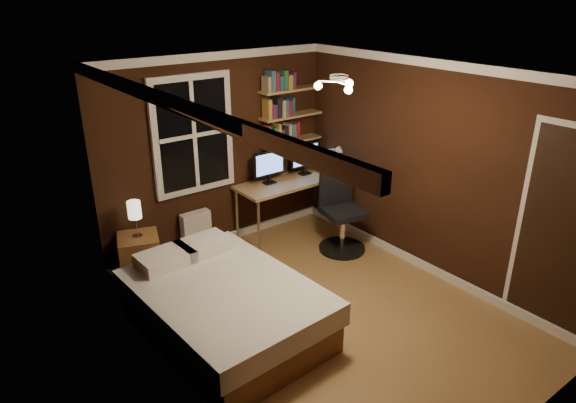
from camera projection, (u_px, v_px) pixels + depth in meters
floor at (324, 312)px, 5.47m from camera, size 4.20×4.20×0.00m
wall_back at (218, 153)px, 6.53m from camera, size 3.20×0.04×2.50m
wall_left at (176, 251)px, 4.09m from camera, size 0.04×4.20×2.50m
wall_right at (432, 171)px, 5.88m from camera, size 0.04×4.20×2.50m
ceiling at (331, 73)px, 4.50m from camera, size 3.20×4.20×0.02m
window at (193, 135)px, 6.19m from camera, size 1.06×0.06×1.46m
door at (562, 237)px, 4.82m from camera, size 0.03×0.82×2.05m
ceiling_fixture at (339, 86)px, 4.47m from camera, size 0.44×0.44×0.18m
bookshelf_lower at (291, 141)px, 7.04m from camera, size 0.92×0.22×0.03m
books_row_lower at (291, 131)px, 6.99m from camera, size 0.54×0.16×0.23m
bookshelf_middle at (291, 116)px, 6.91m from camera, size 0.92×0.22×0.03m
books_row_middle at (291, 106)px, 6.86m from camera, size 0.42×0.16×0.23m
bookshelf_upper at (291, 89)px, 6.77m from camera, size 0.92×0.22×0.03m
books_row_upper at (291, 79)px, 6.72m from camera, size 0.42×0.16×0.23m
bed at (224, 307)px, 5.06m from camera, size 1.53×2.05×0.67m
nightstand at (140, 258)px, 5.97m from camera, size 0.57×0.57×0.56m
bedside_lamp at (135, 219)px, 5.78m from camera, size 0.15×0.15×0.44m
radiator at (196, 233)px, 6.58m from camera, size 0.38×0.13×0.57m
desk at (292, 184)px, 7.03m from camera, size 1.62×0.61×0.77m
monitor_left at (269, 167)px, 6.80m from camera, size 0.48×0.12×0.45m
monitor_right at (305, 159)px, 7.14m from camera, size 0.48×0.12×0.45m
desk_lamp at (334, 159)px, 7.16m from camera, size 0.14×0.32×0.44m
office_chair at (341, 219)px, 6.64m from camera, size 0.60×0.60×1.09m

